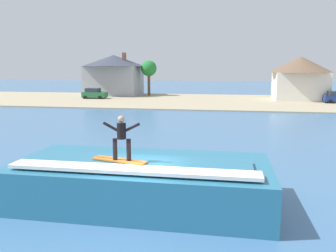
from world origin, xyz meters
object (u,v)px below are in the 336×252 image
surfboard (119,160)px  car_near_shore (94,94)px  surfer (122,135)px  wave_crest (142,181)px  house_gabled_white (300,76)px  tree_short_bushy (149,69)px  house_with_chimney (114,72)px  tree_tall_bare (128,71)px

surfboard → car_near_shore: size_ratio=0.54×
surfboard → car_near_shore: (-18.13, 42.26, -0.87)m
surfer → car_near_shore: (-18.25, 42.32, -1.80)m
wave_crest → surfboard: (-0.64, -0.67, 0.98)m
wave_crest → house_gabled_white: 47.04m
surfboard → surfer: 0.94m
tree_short_bushy → wave_crest: bearing=-77.2°
wave_crest → house_with_chimney: size_ratio=0.80×
surfer → car_near_shore: size_ratio=0.41×
house_with_chimney → tree_tall_bare: house_with_chimney is taller
surfboard → house_gabled_white: size_ratio=0.22×
wave_crest → surfer: size_ratio=5.96×
wave_crest → tree_tall_bare: (-15.29, 49.47, 3.84)m
surfboard → house_gabled_white: (14.87, 45.40, 2.13)m
house_with_chimney → tree_tall_bare: bearing=-0.1°
wave_crest → house_with_chimney: (-17.98, 49.47, 3.50)m
wave_crest → car_near_shore: 45.63m
house_with_chimney → tree_short_bushy: bearing=-2.3°
car_near_shore → tree_short_bushy: size_ratio=0.60×
wave_crest → car_near_shore: car_near_shore is taller
house_with_chimney → house_gabled_white: (32.21, -4.74, -0.40)m
house_gabled_white → surfer: bearing=-108.0°
tree_short_bushy → car_near_shore: bearing=-134.8°
wave_crest → tree_tall_bare: 51.92m
tree_tall_bare → car_near_shore: bearing=-113.8°
surfboard → tree_tall_bare: 52.31m
surfer → house_gabled_white: bearing=72.0°
surfboard → house_gabled_white: house_gabled_white is taller
house_with_chimney → house_gabled_white: 32.56m
tree_short_bushy → surfboard: bearing=-78.0°
wave_crest → surfer: surfer is taller
house_gabled_white → tree_short_bushy: house_gabled_white is taller
surfboard → tree_short_bushy: tree_short_bushy is taller
surfboard → house_gabled_white: bearing=71.9°
surfer → tree_short_bushy: tree_short_bushy is taller
car_near_shore → tree_short_bushy: tree_short_bushy is taller
car_near_shore → tree_tall_bare: tree_tall_bare is taller
surfboard → house_gabled_white: 47.82m
house_gabled_white → tree_tall_bare: size_ratio=1.57×
surfboard → house_with_chimney: (-17.34, 50.14, 2.53)m
tree_short_bushy → tree_tall_bare: bearing=176.2°
surfer → tree_tall_bare: size_ratio=0.26×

